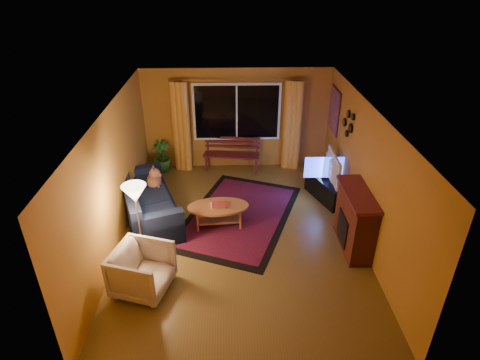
{
  "coord_description": "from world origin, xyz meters",
  "views": [
    {
      "loc": [
        -0.2,
        -6.27,
        4.68
      ],
      "look_at": [
        0.0,
        0.3,
        1.05
      ],
      "focal_mm": 30.0,
      "sensor_mm": 36.0,
      "label": 1
    }
  ],
  "objects_px": {
    "armchair": "(142,268)",
    "floor_lamp": "(139,225)",
    "tv_console": "(326,189)",
    "coffee_table": "(218,215)",
    "sofa": "(149,200)",
    "bench": "(232,162)"
  },
  "relations": [
    {
      "from": "armchair",
      "to": "floor_lamp",
      "type": "relative_size",
      "value": 0.56
    },
    {
      "from": "armchair",
      "to": "floor_lamp",
      "type": "bearing_deg",
      "value": 28.21
    },
    {
      "from": "tv_console",
      "to": "coffee_table",
      "type": "bearing_deg",
      "value": -179.69
    },
    {
      "from": "sofa",
      "to": "armchair",
      "type": "relative_size",
      "value": 2.56
    },
    {
      "from": "sofa",
      "to": "coffee_table",
      "type": "xyz_separation_m",
      "value": [
        1.4,
        -0.27,
        -0.22
      ]
    },
    {
      "from": "floor_lamp",
      "to": "armchair",
      "type": "bearing_deg",
      "value": -78.84
    },
    {
      "from": "bench",
      "to": "coffee_table",
      "type": "height_order",
      "value": "coffee_table"
    },
    {
      "from": "coffee_table",
      "to": "tv_console",
      "type": "bearing_deg",
      "value": 21.38
    },
    {
      "from": "coffee_table",
      "to": "armchair",
      "type": "bearing_deg",
      "value": -123.44
    },
    {
      "from": "bench",
      "to": "armchair",
      "type": "bearing_deg",
      "value": -100.45
    },
    {
      "from": "armchair",
      "to": "coffee_table",
      "type": "distance_m",
      "value": 2.12
    },
    {
      "from": "floor_lamp",
      "to": "coffee_table",
      "type": "bearing_deg",
      "value": 39.13
    },
    {
      "from": "sofa",
      "to": "bench",
      "type": "bearing_deg",
      "value": 31.27
    },
    {
      "from": "floor_lamp",
      "to": "tv_console",
      "type": "distance_m",
      "value": 4.19
    },
    {
      "from": "sofa",
      "to": "armchair",
      "type": "height_order",
      "value": "sofa"
    },
    {
      "from": "armchair",
      "to": "tv_console",
      "type": "height_order",
      "value": "armchair"
    },
    {
      "from": "sofa",
      "to": "tv_console",
      "type": "relative_size",
      "value": 1.9
    },
    {
      "from": "sofa",
      "to": "tv_console",
      "type": "bearing_deg",
      "value": -10.19
    },
    {
      "from": "coffee_table",
      "to": "bench",
      "type": "bearing_deg",
      "value": 83.1
    },
    {
      "from": "armchair",
      "to": "tv_console",
      "type": "bearing_deg",
      "value": -35.6
    },
    {
      "from": "bench",
      "to": "coffee_table",
      "type": "bearing_deg",
      "value": -88.03
    },
    {
      "from": "sofa",
      "to": "coffee_table",
      "type": "height_order",
      "value": "sofa"
    }
  ]
}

